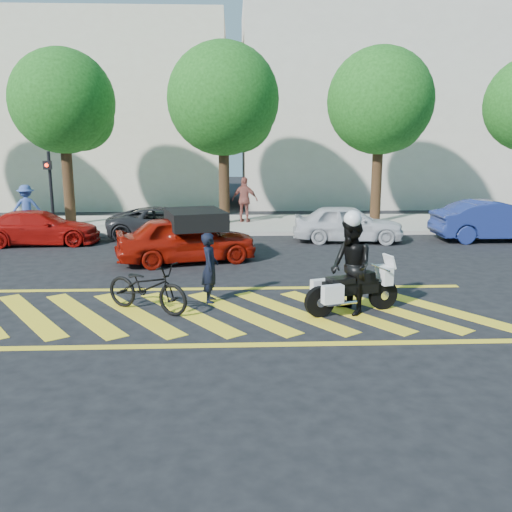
{
  "coord_description": "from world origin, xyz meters",
  "views": [
    {
      "loc": [
        0.38,
        -11.03,
        3.57
      ],
      "look_at": [
        0.88,
        0.82,
        1.05
      ],
      "focal_mm": 38.0,
      "sensor_mm": 36.0,
      "label": 1
    }
  ],
  "objects_px": {
    "bicycle": "(147,287)",
    "red_convertible": "(186,239)",
    "officer_bike": "(210,268)",
    "parked_mid_left": "(165,223)",
    "parked_mid_right": "(348,223)",
    "parked_right": "(495,221)",
    "officer_moto": "(351,267)",
    "parked_left": "(40,228)",
    "police_motorcycle": "(351,289)"
  },
  "relations": [
    {
      "from": "red_convertible",
      "to": "parked_mid_left",
      "type": "xyz_separation_m",
      "value": [
        -1.17,
        4.22,
        -0.12
      ]
    },
    {
      "from": "parked_mid_right",
      "to": "parked_mid_left",
      "type": "bearing_deg",
      "value": 86.49
    },
    {
      "from": "officer_bike",
      "to": "bicycle",
      "type": "distance_m",
      "value": 1.49
    },
    {
      "from": "parked_mid_left",
      "to": "red_convertible",
      "type": "bearing_deg",
      "value": -167.07
    },
    {
      "from": "parked_right",
      "to": "red_convertible",
      "type": "bearing_deg",
      "value": 105.48
    },
    {
      "from": "officer_moto",
      "to": "red_convertible",
      "type": "relative_size",
      "value": 0.49
    },
    {
      "from": "bicycle",
      "to": "parked_mid_right",
      "type": "height_order",
      "value": "parked_mid_right"
    },
    {
      "from": "bicycle",
      "to": "parked_right",
      "type": "xyz_separation_m",
      "value": [
        11.37,
        7.94,
        0.2
      ]
    },
    {
      "from": "red_convertible",
      "to": "parked_mid_right",
      "type": "bearing_deg",
      "value": -75.68
    },
    {
      "from": "bicycle",
      "to": "police_motorcycle",
      "type": "height_order",
      "value": "bicycle"
    },
    {
      "from": "officer_bike",
      "to": "officer_moto",
      "type": "height_order",
      "value": "officer_moto"
    },
    {
      "from": "officer_bike",
      "to": "police_motorcycle",
      "type": "relative_size",
      "value": 0.75
    },
    {
      "from": "parked_mid_right",
      "to": "parked_right",
      "type": "distance_m",
      "value": 5.4
    },
    {
      "from": "bicycle",
      "to": "parked_left",
      "type": "height_order",
      "value": "parked_left"
    },
    {
      "from": "bicycle",
      "to": "parked_right",
      "type": "relative_size",
      "value": 0.46
    },
    {
      "from": "bicycle",
      "to": "parked_mid_left",
      "type": "height_order",
      "value": "parked_mid_left"
    },
    {
      "from": "parked_right",
      "to": "officer_bike",
      "type": "bearing_deg",
      "value": 125.47
    },
    {
      "from": "bicycle",
      "to": "parked_mid_left",
      "type": "bearing_deg",
      "value": 34.38
    },
    {
      "from": "red_convertible",
      "to": "officer_moto",
      "type": "bearing_deg",
      "value": -158.3
    },
    {
      "from": "officer_moto",
      "to": "parked_left",
      "type": "height_order",
      "value": "officer_moto"
    },
    {
      "from": "parked_left",
      "to": "parked_right",
      "type": "height_order",
      "value": "parked_right"
    },
    {
      "from": "parked_left",
      "to": "parked_right",
      "type": "bearing_deg",
      "value": -94.2
    },
    {
      "from": "bicycle",
      "to": "red_convertible",
      "type": "xyz_separation_m",
      "value": [
        0.43,
        4.81,
        0.17
      ]
    },
    {
      "from": "police_motorcycle",
      "to": "officer_bike",
      "type": "bearing_deg",
      "value": 144.23
    },
    {
      "from": "parked_mid_right",
      "to": "parked_right",
      "type": "xyz_separation_m",
      "value": [
        5.4,
        -0.03,
        0.06
      ]
    },
    {
      "from": "officer_bike",
      "to": "officer_moto",
      "type": "xyz_separation_m",
      "value": [
        2.98,
        -0.95,
        0.22
      ]
    },
    {
      "from": "officer_moto",
      "to": "parked_mid_left",
      "type": "relative_size",
      "value": 0.48
    },
    {
      "from": "officer_moto",
      "to": "bicycle",
      "type": "bearing_deg",
      "value": -111.99
    },
    {
      "from": "red_convertible",
      "to": "parked_left",
      "type": "xyz_separation_m",
      "value": [
        -5.4,
        3.08,
        -0.11
      ]
    },
    {
      "from": "red_convertible",
      "to": "parked_mid_right",
      "type": "distance_m",
      "value": 6.37
    },
    {
      "from": "officer_bike",
      "to": "parked_mid_right",
      "type": "distance_m",
      "value": 8.67
    },
    {
      "from": "bicycle",
      "to": "red_convertible",
      "type": "bearing_deg",
      "value": 24.57
    },
    {
      "from": "bicycle",
      "to": "parked_mid_right",
      "type": "bearing_deg",
      "value": -7.14
    },
    {
      "from": "officer_moto",
      "to": "parked_mid_right",
      "type": "height_order",
      "value": "officer_moto"
    },
    {
      "from": "bicycle",
      "to": "parked_mid_left",
      "type": "relative_size",
      "value": 0.49
    },
    {
      "from": "parked_left",
      "to": "parked_mid_left",
      "type": "distance_m",
      "value": 4.37
    },
    {
      "from": "officer_moto",
      "to": "parked_right",
      "type": "xyz_separation_m",
      "value": [
        7.08,
        8.24,
        -0.28
      ]
    },
    {
      "from": "officer_bike",
      "to": "police_motorcycle",
      "type": "distance_m",
      "value": 3.16
    },
    {
      "from": "officer_bike",
      "to": "parked_right",
      "type": "bearing_deg",
      "value": -53.13
    },
    {
      "from": "officer_bike",
      "to": "parked_left",
      "type": "distance_m",
      "value": 9.59
    },
    {
      "from": "officer_moto",
      "to": "parked_left",
      "type": "xyz_separation_m",
      "value": [
        -9.25,
        8.2,
        -0.41
      ]
    },
    {
      "from": "police_motorcycle",
      "to": "red_convertible",
      "type": "distance_m",
      "value": 6.43
    },
    {
      "from": "parked_mid_right",
      "to": "officer_moto",
      "type": "bearing_deg",
      "value": 174.04
    },
    {
      "from": "red_convertible",
      "to": "parked_right",
      "type": "height_order",
      "value": "parked_right"
    },
    {
      "from": "red_convertible",
      "to": "parked_mid_right",
      "type": "height_order",
      "value": "red_convertible"
    },
    {
      "from": "officer_bike",
      "to": "parked_mid_left",
      "type": "bearing_deg",
      "value": 14.68
    },
    {
      "from": "officer_moto",
      "to": "red_convertible",
      "type": "height_order",
      "value": "officer_moto"
    },
    {
      "from": "police_motorcycle",
      "to": "parked_mid_right",
      "type": "relative_size",
      "value": 0.54
    },
    {
      "from": "officer_moto",
      "to": "officer_bike",
      "type": "bearing_deg",
      "value": -125.68
    },
    {
      "from": "bicycle",
      "to": "parked_left",
      "type": "xyz_separation_m",
      "value": [
        -4.96,
        7.9,
        0.06
      ]
    }
  ]
}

